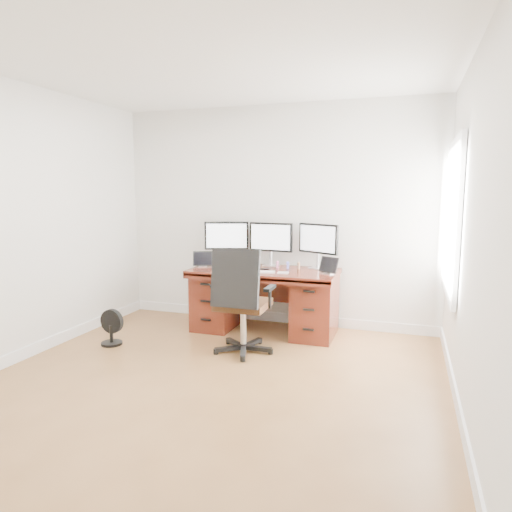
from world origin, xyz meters
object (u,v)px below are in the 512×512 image
(floor_fan, at_px, (111,328))
(keyboard, at_px, (264,272))
(desk, at_px, (265,298))
(office_chair, at_px, (242,319))
(monitor_center, at_px, (271,239))

(floor_fan, distance_m, keyboard, 1.78)
(desk, bearing_deg, office_chair, -89.82)
(desk, bearing_deg, floor_fan, -145.01)
(desk, distance_m, keyboard, 0.42)
(desk, relative_size, monitor_center, 3.09)
(keyboard, bearing_deg, floor_fan, -165.35)
(office_chair, relative_size, monitor_center, 2.01)
(floor_fan, bearing_deg, desk, 37.29)
(monitor_center, bearing_deg, desk, -84.31)
(desk, height_order, floor_fan, desk)
(office_chair, bearing_deg, desk, 89.50)
(office_chair, height_order, monitor_center, monitor_center)
(desk, bearing_deg, monitor_center, 90.04)
(floor_fan, bearing_deg, keyboard, 29.87)
(monitor_center, xyz_separation_m, keyboard, (0.06, -0.46, -0.33))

